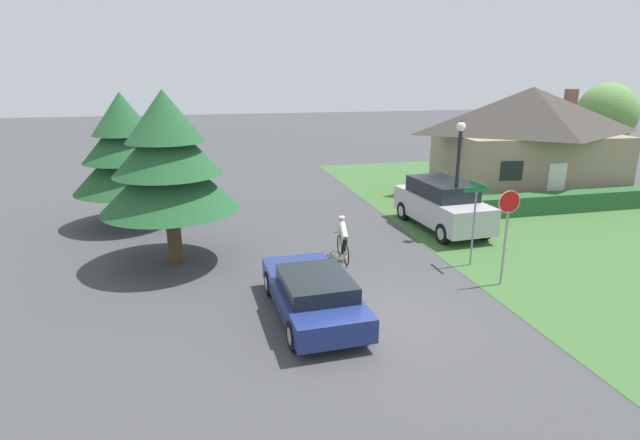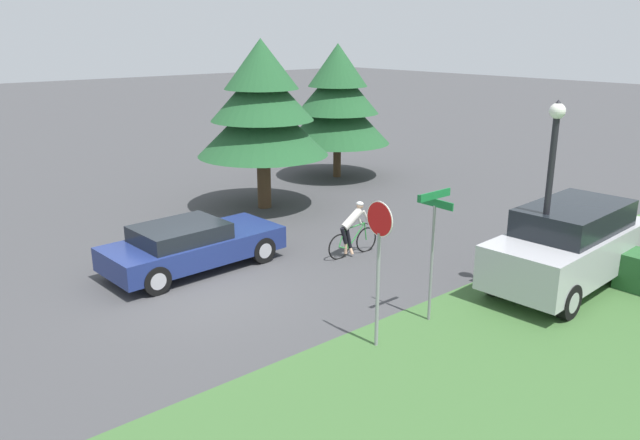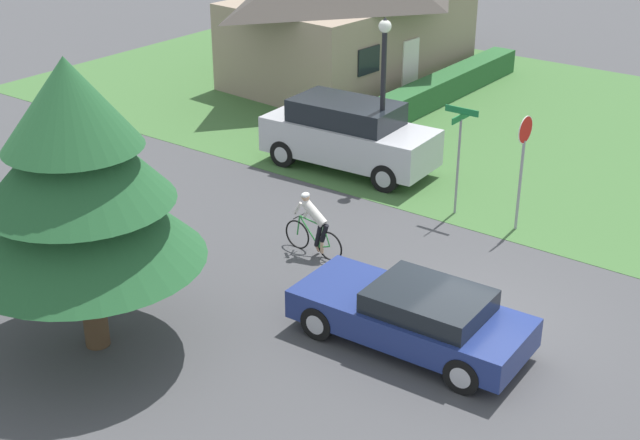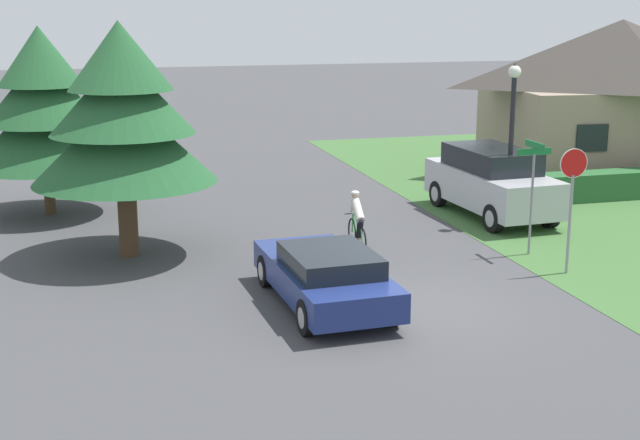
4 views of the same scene
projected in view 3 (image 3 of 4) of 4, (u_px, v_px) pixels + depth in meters
The scene contains 11 objects.
ground_plane at pixel (476, 319), 17.98m from camera, with size 140.00×140.00×0.00m, color #424244.
grass_verge_right at pixel (535, 128), 28.59m from camera, with size 16.00×36.00×0.01m, color #3D6633.
cottage_house at pixel (349, 5), 32.44m from camera, with size 9.61×6.86×5.45m.
hedge_row at pixel (430, 94), 30.54m from camera, with size 11.34×0.90×0.88m, color #285B2D.
sedan_left_lane at pixel (414, 315), 16.86m from camera, with size 2.06×4.61×1.25m.
cyclist at pixel (314, 226), 20.29m from camera, with size 0.44×1.69×1.49m.
parked_suv_right at pixel (349, 135), 24.99m from camera, with size 2.22×5.03×1.99m.
stop_sign at pixel (523, 152), 20.95m from camera, with size 0.67×0.07×2.89m.
street_lamp at pixel (383, 78), 23.58m from camera, with size 0.34×0.34×4.47m.
street_name_sign at pixel (460, 142), 21.83m from camera, with size 0.90×0.90×2.80m.
conifer_tall_near at pixel (78, 178), 15.67m from camera, with size 4.40×4.40×5.64m.
Camera 3 is at (-14.26, -6.73, 9.40)m, focal length 50.00 mm.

